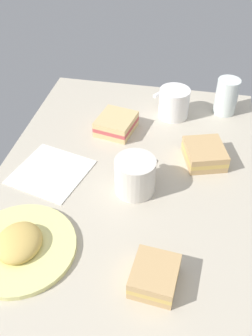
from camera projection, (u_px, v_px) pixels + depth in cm
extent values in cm
cube|color=#BCB29E|center=(126.00, 180.00, 92.25)|extent=(90.00, 64.00, 2.00)
cylinder|color=#EAE58C|center=(20.00, 248.00, 75.25)|extent=(22.55, 22.55, 1.20)
ellipsoid|color=#D8B259|center=(19.00, 242.00, 74.12)|extent=(10.18, 9.16, 4.35)
cylinder|color=white|center=(174.00, 103.00, 108.82)|extent=(8.82, 8.82, 8.61)
cylinder|color=tan|center=(175.00, 91.00, 106.29)|extent=(7.76, 7.76, 0.40)
cylinder|color=white|center=(159.00, 94.00, 111.77)|extent=(3.93, 3.27, 1.20)
cylinder|color=silver|center=(135.00, 176.00, 85.57)|extent=(9.47, 9.47, 8.76)
cylinder|color=brown|center=(135.00, 163.00, 82.99)|extent=(8.34, 8.34, 0.40)
cylinder|color=silver|center=(149.00, 159.00, 89.30)|extent=(2.72, 4.40, 1.20)
cube|color=#DBB77A|center=(116.00, 128.00, 105.55)|extent=(12.26, 11.43, 1.60)
cube|color=#C14C4C|center=(116.00, 124.00, 104.61)|extent=(12.26, 11.43, 1.20)
cube|color=#DBB77A|center=(116.00, 120.00, 103.68)|extent=(12.26, 11.43, 1.60)
cube|color=tan|center=(204.00, 158.00, 95.72)|extent=(12.85, 12.16, 1.60)
cube|color=#D8B259|center=(204.00, 154.00, 94.79)|extent=(12.85, 12.16, 1.20)
cube|color=tan|center=(205.00, 150.00, 93.85)|extent=(12.85, 12.16, 1.60)
cube|color=tan|center=(154.00, 280.00, 69.53)|extent=(9.86, 9.04, 1.60)
cube|color=#D8B259|center=(155.00, 276.00, 68.59)|extent=(9.86, 9.04, 1.20)
cube|color=tan|center=(155.00, 272.00, 67.66)|extent=(9.86, 9.04, 1.60)
cylinder|color=silver|center=(226.00, 96.00, 109.63)|extent=(6.55, 6.55, 10.65)
cylinder|color=white|center=(225.00, 103.00, 111.15)|extent=(5.89, 5.89, 6.07)
cube|color=white|center=(51.00, 172.00, 92.79)|extent=(20.32, 20.32, 0.30)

